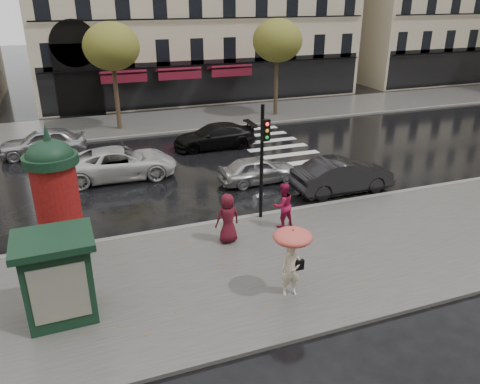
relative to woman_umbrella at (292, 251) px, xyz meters
name	(u,v)px	position (x,y,z in m)	size (l,w,h in m)	color
ground	(251,262)	(-0.34, 2.19, -1.52)	(160.00, 160.00, 0.00)	black
near_sidewalk	(257,268)	(-0.34, 1.69, -1.46)	(90.00, 7.00, 0.12)	#474744
far_sidewalk	(148,123)	(-0.34, 21.19, -1.46)	(90.00, 6.00, 0.12)	#474744
near_kerb	(222,222)	(-0.34, 5.19, -1.45)	(90.00, 0.25, 0.14)	slate
far_kerb	(157,134)	(-0.34, 18.19, -1.45)	(90.00, 0.25, 0.14)	slate
zebra_crossing	(288,155)	(5.66, 11.79, -1.51)	(3.60, 11.75, 0.01)	silver
tree_far_left	(112,47)	(-2.34, 20.19, 3.65)	(3.40, 3.40, 6.64)	#38281C
tree_far_right	(277,41)	(8.66, 20.19, 3.65)	(3.40, 3.40, 6.64)	#38281C
woman_umbrella	(292,251)	(0.00, 0.00, 0.00)	(1.10, 1.10, 2.12)	beige
woman_red	(283,205)	(1.61, 3.97, -0.54)	(0.83, 0.65, 1.71)	#A51440
man_burgundy	(228,218)	(-0.67, 3.58, -0.51)	(0.87, 0.56, 1.78)	#52101C
morris_column	(56,196)	(-6.01, 4.59, 0.73)	(1.66, 1.66, 4.46)	black
traffic_light	(263,152)	(1.17, 4.90, 1.27)	(0.30, 0.42, 4.40)	black
newsstand	(58,276)	(-6.12, 1.21, -0.17)	(2.02, 1.71, 2.39)	black
car_silver	(258,170)	(2.54, 8.63, -0.89)	(1.48, 3.69, 1.26)	#BCBDC2
car_darkgrey	(343,175)	(5.66, 6.39, -0.77)	(1.57, 4.52, 1.49)	black
car_white	(120,163)	(-3.34, 11.50, -0.78)	(2.44, 5.29, 1.47)	silver
car_black	(214,136)	(2.27, 14.46, -0.84)	(1.90, 4.67, 1.35)	black
car_far_silver	(43,142)	(-6.81, 16.28, -0.76)	(1.79, 4.45, 1.52)	#ABABB0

